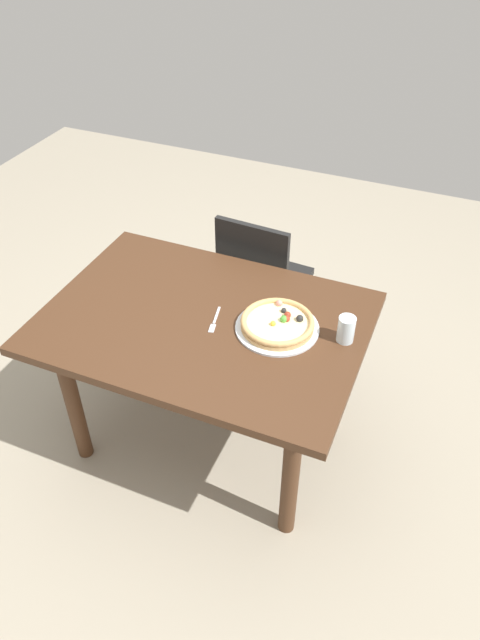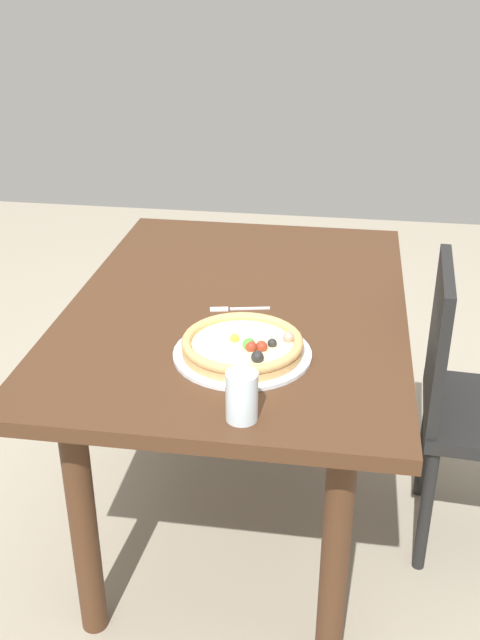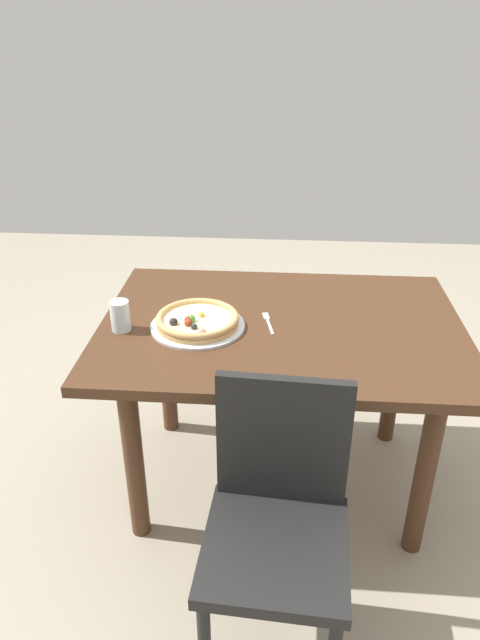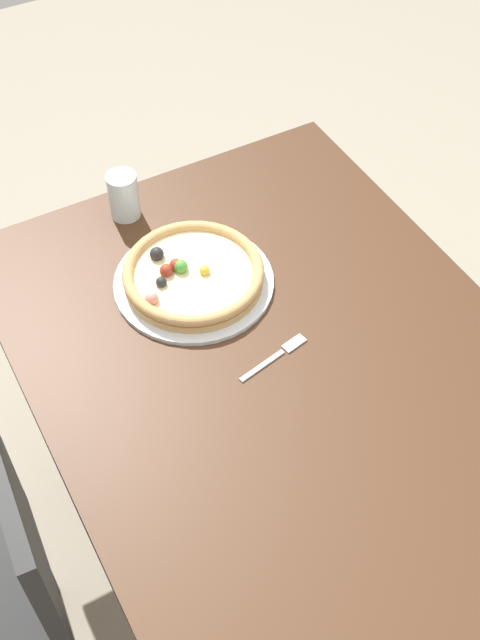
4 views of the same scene
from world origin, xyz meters
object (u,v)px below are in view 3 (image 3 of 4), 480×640
at_px(drinking_glass, 120,316).
at_px(fork, 268,321).
at_px(dining_table, 281,347).
at_px(pizza, 197,320).
at_px(plate, 198,326).
at_px(chair_near, 277,519).

bearing_deg(drinking_glass, fork, 10.71).
distance_m(dining_table, pizza, 0.34).
xyz_separation_m(plate, drinking_glass, (-0.27, -0.04, 0.05)).
relative_size(chair_near, pizza, 2.98).
bearing_deg(dining_table, drinking_glass, -170.38).
bearing_deg(drinking_glass, chair_near, -45.55).
distance_m(pizza, fork, 0.26).
relative_size(plate, pizza, 1.14).
xyz_separation_m(dining_table, chair_near, (0.00, -0.68, -0.16)).
bearing_deg(chair_near, pizza, -60.23).
xyz_separation_m(chair_near, fork, (-0.05, 0.68, 0.27)).
relative_size(chair_near, drinking_glass, 7.95).
relative_size(plate, drinking_glass, 3.04).
bearing_deg(pizza, fork, 13.61).
bearing_deg(dining_table, pizza, -168.91).
height_order(chair_near, fork, chair_near).
xyz_separation_m(chair_near, pizza, (-0.31, 0.62, 0.30)).
bearing_deg(fork, drinking_glass, 88.82).
relative_size(plate, fork, 2.06).
bearing_deg(plate, chair_near, -63.94).
height_order(pizza, fork, pizza).
distance_m(chair_near, pizza, 0.75).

